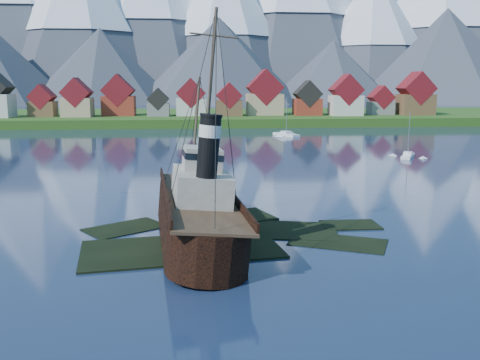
{
  "coord_description": "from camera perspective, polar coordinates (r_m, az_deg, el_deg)",
  "views": [
    {
      "loc": [
        -1.86,
        -49.4,
        15.14
      ],
      "look_at": [
        3.15,
        6.0,
        5.0
      ],
      "focal_mm": 40.0,
      "sensor_mm": 36.0,
      "label": 1
    }
  ],
  "objects": [
    {
      "name": "town",
      "position": [
        204.09,
        -14.12,
        8.3
      ],
      "size": [
        250.96,
        16.69,
        17.3
      ],
      "color": "maroon",
      "rests_on": "ground"
    },
    {
      "name": "sailboat_e",
      "position": [
        155.53,
        4.95,
        4.8
      ],
      "size": [
        6.61,
        10.18,
        11.69
      ],
      "rotation": [
        0.0,
        0.0,
        0.44
      ],
      "color": "white",
      "rests_on": "ground"
    },
    {
      "name": "seawall",
      "position": [
        182.04,
        -4.58,
        5.53
      ],
      "size": [
        600.0,
        2.5,
        2.0
      ],
      "primitive_type": "cube",
      "color": "#3F3D38",
      "rests_on": "ground"
    },
    {
      "name": "ground",
      "position": [
        51.7,
        -2.9,
        -6.71
      ],
      "size": [
        1400.0,
        1400.0,
        0.0
      ],
      "primitive_type": "plane",
      "color": "#182644",
      "rests_on": "ground"
    },
    {
      "name": "sailboat_d",
      "position": [
        115.21,
        17.45,
        2.42
      ],
      "size": [
        5.22,
        7.22,
        9.95
      ],
      "rotation": [
        0.0,
        0.0,
        -0.52
      ],
      "color": "white",
      "rests_on": "ground"
    },
    {
      "name": "mountains",
      "position": [
        535.83,
        -5.26,
        18.25
      ],
      "size": [
        965.0,
        340.0,
        205.0
      ],
      "color": "#2D333D",
      "rests_on": "ground"
    },
    {
      "name": "shore_bank",
      "position": [
        219.93,
        -4.69,
        6.35
      ],
      "size": [
        600.0,
        80.0,
        3.2
      ],
      "primitive_type": "cube",
      "color": "#183F12",
      "rests_on": "ground"
    },
    {
      "name": "shoal",
      "position": [
        53.95,
        -1.09,
        -6.35
      ],
      "size": [
        31.71,
        21.24,
        1.14
      ],
      "color": "black",
      "rests_on": "ground"
    },
    {
      "name": "tugboat_wreck",
      "position": [
        52.91,
        -4.84,
        -3.11
      ],
      "size": [
        6.68,
        28.8,
        22.82
      ],
      "rotation": [
        0.0,
        0.09,
        0.08
      ],
      "color": "black",
      "rests_on": "ground"
    }
  ]
}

